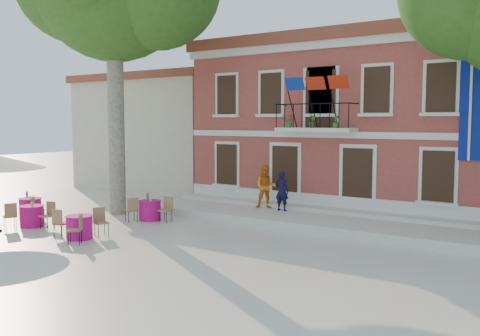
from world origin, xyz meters
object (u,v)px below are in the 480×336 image
pedestrian_navy (282,191)px  cafe_table_2 (32,215)px  pedestrian_orange (266,187)px  cafe_table_1 (79,226)px  cafe_table_0 (30,207)px  cafe_table_3 (150,209)px

pedestrian_navy → cafe_table_2: bearing=43.7°
pedestrian_orange → cafe_table_2: 8.98m
cafe_table_1 → cafe_table_2: size_ratio=0.99×
pedestrian_orange → cafe_table_2: size_ratio=0.94×
cafe_table_1 → pedestrian_orange: bearing=69.7°
cafe_table_2 → cafe_table_0: bearing=147.5°
pedestrian_orange → cafe_table_2: bearing=-158.8°
cafe_table_1 → cafe_table_3: same height
pedestrian_orange → cafe_table_3: size_ratio=0.94×
cafe_table_1 → cafe_table_0: bearing=163.1°
pedestrian_navy → cafe_table_2: pedestrian_navy is taller
cafe_table_0 → cafe_table_1: same height
pedestrian_orange → cafe_table_3: (-3.11, -3.50, -0.74)m
cafe_table_0 → cafe_table_2: bearing=-32.5°
cafe_table_2 → pedestrian_orange: bearing=50.0°
cafe_table_0 → cafe_table_2: 2.05m
cafe_table_0 → pedestrian_navy: bearing=33.5°
pedestrian_navy → cafe_table_2: 9.42m
pedestrian_orange → cafe_table_0: bearing=-171.3°
pedestrian_orange → cafe_table_3: bearing=-160.4°
pedestrian_navy → pedestrian_orange: bearing=-14.9°
pedestrian_navy → cafe_table_1: size_ratio=0.85×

